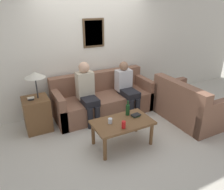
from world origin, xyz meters
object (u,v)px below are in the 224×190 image
Objects in this scene: coffee_table at (122,125)px; person_right at (127,86)px; wine_bottle at (128,110)px; drinking_glass at (110,121)px; couch_side at (188,106)px; person_left at (87,91)px; couch_main at (103,99)px.

person_right is (0.69, 1.04, 0.22)m from coffee_table.
wine_bottle is 3.09× the size of drinking_glass.
couch_side is 1.35m from person_right.
couch_side is 1.86m from drinking_glass.
coffee_table is 0.82× the size of person_left.
drinking_glass is (-0.43, -1.21, 0.19)m from couch_main.
couch_main is 1.56× the size of couch_side.
drinking_glass is 0.08× the size of person_right.
person_left reaches higher than couch_side.
coffee_table is at bearing -11.64° from drinking_glass.
wine_bottle is 0.22× the size of person_left.
person_right reaches higher than couch_side.
person_left is (-0.41, 0.90, 0.11)m from wine_bottle.
drinking_glass is (-0.41, -0.12, -0.06)m from wine_bottle.
wine_bottle is 1.01m from person_right.
person_right is at bearing 60.37° from wine_bottle.
drinking_glass is (-0.21, 0.04, 0.11)m from coffee_table.
wine_bottle is 0.43m from drinking_glass.
person_right is (0.91, 0.99, 0.11)m from drinking_glass.
couch_main is 1.92× the size of person_right.
wine_bottle is at bearing -119.63° from person_right.
coffee_table is (-1.64, -0.13, 0.08)m from couch_side.
coffee_table is at bearing -100.00° from couch_main.
couch_side is 2.11m from person_left.
couch_main is 1.13m from wine_bottle.
couch_side is at bearing -26.74° from person_left.
couch_side is at bearing 2.54° from drinking_glass.
person_left is at bearing 63.26° from couch_side.
couch_side is at bearing -1.38° from wine_bottle.
person_left is (-1.86, 0.94, 0.37)m from couch_side.
drinking_glass is at bearing 92.54° from couch_side.
person_left is (-0.01, 1.02, 0.17)m from drinking_glass.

